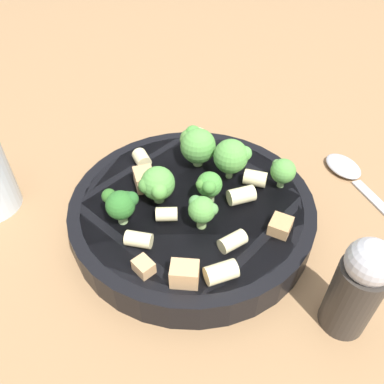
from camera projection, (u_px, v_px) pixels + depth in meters
ground_plane at (192, 221)px, 0.41m from camera, size 2.00×2.00×0.00m
pasta_bowl at (192, 209)px, 0.39m from camera, size 0.25×0.25×0.03m
broccoli_floret_0 at (231, 156)px, 0.39m from camera, size 0.04×0.04×0.05m
broccoli_floret_1 at (157, 184)px, 0.37m from camera, size 0.04×0.04×0.04m
broccoli_floret_2 at (209, 186)px, 0.37m from camera, size 0.03×0.03×0.03m
broccoli_floret_3 at (197, 144)px, 0.41m from camera, size 0.04×0.04×0.04m
broccoli_floret_4 at (120, 202)px, 0.35m from camera, size 0.03×0.03×0.04m
broccoli_floret_5 at (202, 210)px, 0.34m from camera, size 0.03×0.03×0.03m
broccoli_floret_6 at (283, 171)px, 0.39m from camera, size 0.03×0.03×0.03m
rigatoni_0 at (198, 138)px, 0.45m from camera, size 0.03×0.03×0.02m
rigatoni_1 at (142, 159)px, 0.42m from camera, size 0.02×0.02×0.02m
rigatoni_2 at (255, 178)px, 0.40m from camera, size 0.03×0.03×0.02m
rigatoni_3 at (233, 241)px, 0.33m from camera, size 0.03×0.02×0.01m
rigatoni_4 at (167, 214)px, 0.36m from camera, size 0.02×0.02×0.01m
rigatoni_5 at (241, 195)px, 0.38m from camera, size 0.03×0.02×0.02m
rigatoni_6 at (221, 272)px, 0.31m from camera, size 0.03×0.02×0.02m
rigatoni_7 at (139, 239)px, 0.33m from camera, size 0.03×0.03×0.01m
chicken_chunk_0 at (185, 274)px, 0.30m from camera, size 0.03×0.03×0.02m
chicken_chunk_1 at (144, 267)px, 0.31m from camera, size 0.02×0.02×0.01m
chicken_chunk_2 at (280, 226)px, 0.35m from camera, size 0.03×0.03×0.01m
chicken_chunk_3 at (144, 179)px, 0.39m from camera, size 0.02×0.03×0.02m
pepper_shaker at (357, 287)px, 0.29m from camera, size 0.04×0.04×0.10m
spoon at (354, 177)px, 0.45m from camera, size 0.04×0.17×0.01m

